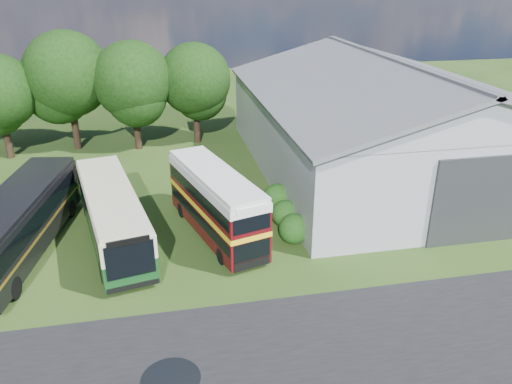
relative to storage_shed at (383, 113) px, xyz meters
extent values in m
plane|color=#1F3A12|center=(-15.00, -15.98, -4.17)|extent=(120.00, 120.00, 0.00)
cube|color=black|center=(-12.00, -18.98, -4.17)|extent=(60.00, 8.00, 0.02)
cylinder|color=black|center=(-16.50, -18.98, -4.17)|extent=(2.20, 2.20, 0.01)
cube|color=gray|center=(0.00, 0.02, -1.42)|extent=(18.00, 24.00, 5.50)
cube|color=#2D3033|center=(0.00, -12.06, -1.67)|extent=(5.20, 0.18, 5.00)
cylinder|color=black|center=(-28.00, 7.52, -2.64)|extent=(0.56, 0.56, 3.06)
cylinder|color=black|center=(-23.00, 8.82, -2.37)|extent=(0.56, 0.56, 3.60)
sphere|color=black|center=(-23.00, 8.82, 2.03)|extent=(6.80, 6.80, 6.80)
cylinder|color=black|center=(-18.00, 7.82, -2.51)|extent=(0.56, 0.56, 3.31)
sphere|color=black|center=(-18.00, 7.82, 1.54)|extent=(6.26, 6.26, 6.26)
cylinder|color=black|center=(-13.00, 8.62, -2.58)|extent=(0.56, 0.56, 3.17)
sphere|color=black|center=(-13.00, 8.62, 1.29)|extent=(5.98, 5.98, 5.98)
sphere|color=#194714|center=(-9.40, -9.98, -4.17)|extent=(1.70, 1.70, 1.70)
sphere|color=#194714|center=(-9.40, -7.98, -4.17)|extent=(1.60, 1.60, 1.60)
sphere|color=#194714|center=(-9.40, -5.98, -4.17)|extent=(1.80, 1.80, 1.80)
cube|color=#0F3A17|center=(-19.05, -7.99, -2.50)|extent=(4.76, 11.32, 2.74)
cube|color=#44090C|center=(-13.47, -8.38, -2.12)|extent=(4.62, 9.16, 3.55)
cube|color=black|center=(-23.70, -8.30, -2.38)|extent=(4.62, 12.07, 2.93)
camera|label=1|loc=(-16.17, -33.18, 9.43)|focal=35.00mm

